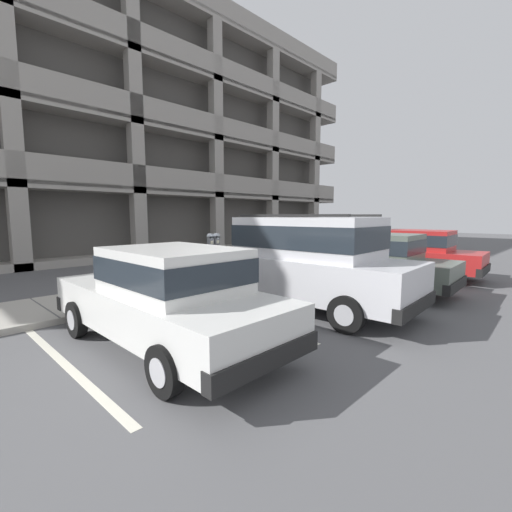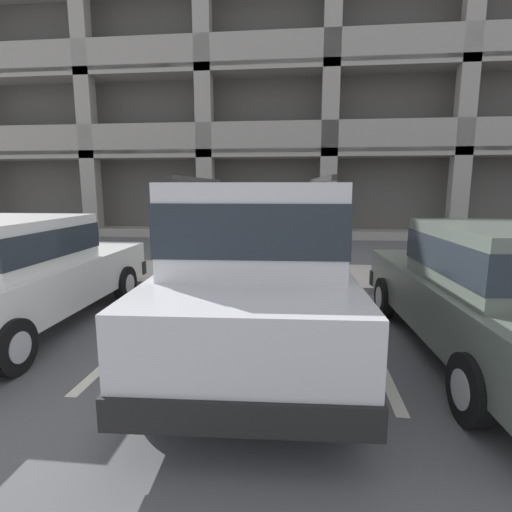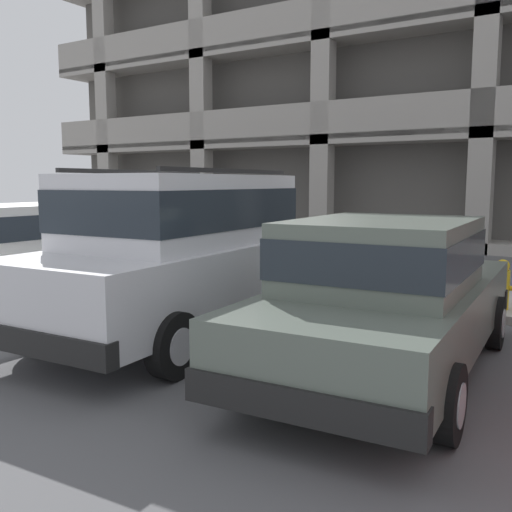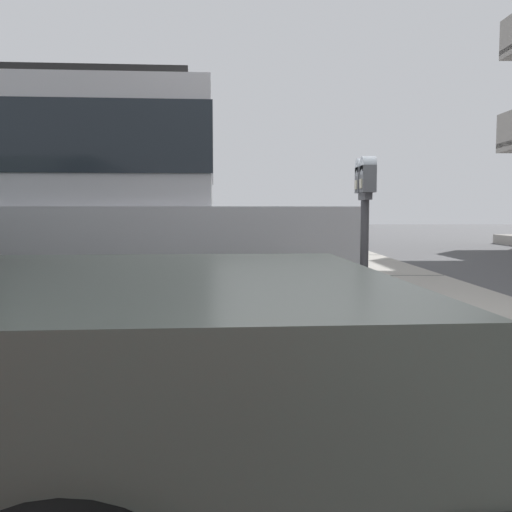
{
  "view_description": "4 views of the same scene",
  "coord_description": "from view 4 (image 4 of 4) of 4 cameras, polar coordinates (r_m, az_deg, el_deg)",
  "views": [
    {
      "loc": [
        -5.87,
        -6.69,
        2.0
      ],
      "look_at": [
        0.11,
        -0.85,
        1.02
      ],
      "focal_mm": 24.0,
      "sensor_mm": 36.0,
      "label": 1
    },
    {
      "loc": [
        0.6,
        -7.02,
        1.94
      ],
      "look_at": [
        -0.11,
        -0.69,
        0.83
      ],
      "focal_mm": 28.0,
      "sensor_mm": 36.0,
      "label": 2
    },
    {
      "loc": [
        4.59,
        -7.8,
        1.88
      ],
      "look_at": [
        0.29,
        -0.97,
        0.83
      ],
      "focal_mm": 40.0,
      "sensor_mm": 36.0,
      "label": 3
    },
    {
      "loc": [
        4.52,
        -0.68,
        1.11
      ],
      "look_at": [
        0.18,
        -0.58,
        0.76
      ],
      "focal_mm": 40.0,
      "sensor_mm": 36.0,
      "label": 4
    }
  ],
  "objects": [
    {
      "name": "ground_plane",
      "position": [
        4.71,
        7.06,
        -9.64
      ],
      "size": [
        80.0,
        80.0,
        0.1
      ],
      "color": "#565659"
    },
    {
      "name": "red_sedan",
      "position": [
        7.84,
        -12.44,
        2.4
      ],
      "size": [
        1.87,
        4.49,
        1.54
      ],
      "rotation": [
        0.0,
        0.0,
        0.01
      ],
      "color": "silver",
      "rests_on": "ground_plane"
    },
    {
      "name": "parking_stall_lines",
      "position": [
        3.29,
        -14.42,
        -15.14
      ],
      "size": [
        12.14,
        4.8,
        0.01
      ],
      "color": "silver",
      "rests_on": "ground_plane"
    },
    {
      "name": "silver_suv",
      "position": [
        4.7,
        -22.17,
        4.04
      ],
      "size": [
        2.18,
        4.87,
        2.03
      ],
      "rotation": [
        0.0,
        0.0,
        0.05
      ],
      "color": "silver",
      "rests_on": "ground_plane"
    },
    {
      "name": "sidewalk",
      "position": [
        5.04,
        21.98,
        -7.71
      ],
      "size": [
        40.0,
        2.2,
        0.12
      ],
      "color": "#ADA89E",
      "rests_on": "ground_plane"
    },
    {
      "name": "parking_meter_near",
      "position": [
        4.88,
        10.85,
        5.43
      ],
      "size": [
        0.35,
        0.12,
        1.43
      ],
      "color": "#47474C",
      "rests_on": "sidewalk"
    }
  ]
}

